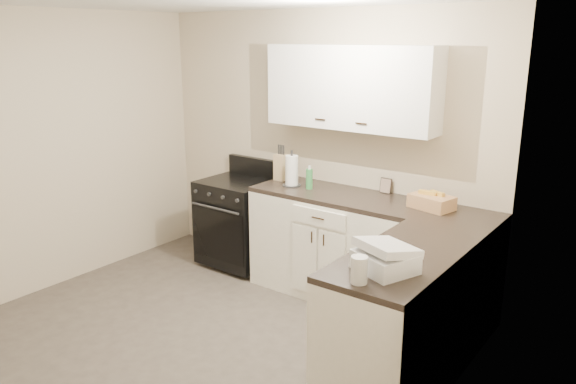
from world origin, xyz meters
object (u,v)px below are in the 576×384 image
Objects in this scene: wicker_basket at (432,202)px; countertop_grill at (385,262)px; stove at (238,222)px; paper_towel at (292,171)px; knife_block at (281,167)px.

wicker_basket is 1.06× the size of countertop_grill.
stove is at bearing -177.48° from wicker_basket.
stove is at bearing 172.72° from countertop_grill.
paper_towel is 0.86× the size of wicker_basket.
knife_block is at bearing 179.08° from wicker_basket.
stove is 2.59× the size of wicker_basket.
countertop_grill is at bearing -28.86° from stove.
paper_towel is at bearing -176.00° from wicker_basket.
countertop_grill is at bearing -78.41° from wicker_basket.
stove is 2.05m from wicker_basket.
knife_block is 0.76× the size of wicker_basket.
stove is 0.91m from paper_towel.
knife_block is 0.80× the size of countertop_grill.
knife_block is 0.24m from paper_towel.
paper_towel reaches higher than countertop_grill.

